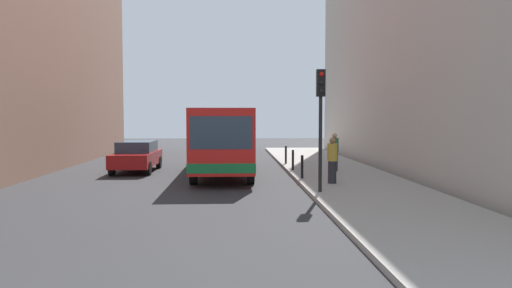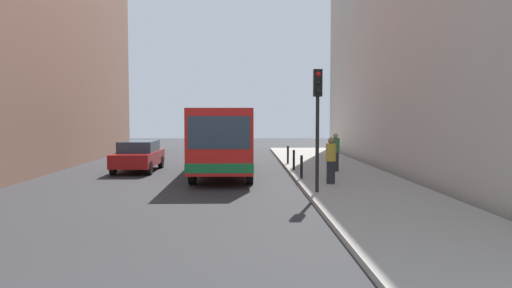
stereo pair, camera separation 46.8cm
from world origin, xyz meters
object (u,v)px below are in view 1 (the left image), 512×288
at_px(bus, 224,136).
at_px(pedestrian_near_signal, 332,160).
at_px(bollard_near, 302,167).
at_px(pedestrian_mid_sidewalk, 334,152).
at_px(bollard_far, 286,155).
at_px(traffic_light, 321,107).
at_px(car_beside_bus, 137,156).
at_px(bollard_mid, 293,160).

bearing_deg(bus, pedestrian_near_signal, 129.70).
xyz_separation_m(bollard_near, pedestrian_mid_sidewalk, (1.87, 2.58, 0.41)).
height_order(bollard_near, bollard_far, same).
bearing_deg(bollard_near, bollard_far, 90.00).
bearing_deg(bollard_near, pedestrian_near_signal, -59.22).
xyz_separation_m(traffic_light, bollard_near, (-0.10, 3.56, -2.38)).
bearing_deg(pedestrian_mid_sidewalk, pedestrian_near_signal, 148.17).
xyz_separation_m(bollard_near, bollard_far, (0.00, 6.12, 0.00)).
bearing_deg(pedestrian_mid_sidewalk, bollard_near, 125.12).
distance_m(bus, bollard_far, 4.35).
height_order(bollard_far, pedestrian_near_signal, pedestrian_near_signal).
bearing_deg(bollard_near, bus, 133.30).
bearing_deg(bollard_near, pedestrian_mid_sidewalk, 53.98).
bearing_deg(car_beside_bus, pedestrian_mid_sidewalk, 171.45).
bearing_deg(pedestrian_mid_sidewalk, bollard_far, 9.00).
bearing_deg(bollard_near, car_beside_bus, 151.58).
bearing_deg(pedestrian_near_signal, car_beside_bus, -11.37).
relative_size(traffic_light, pedestrian_near_signal, 2.34).
relative_size(bollard_mid, bollard_far, 1.00).
height_order(bus, car_beside_bus, bus).
bearing_deg(pedestrian_mid_sidewalk, bus, 61.28).
relative_size(car_beside_bus, bollard_mid, 4.65).
relative_size(car_beside_bus, pedestrian_mid_sidewalk, 2.49).
height_order(bus, pedestrian_near_signal, bus).
distance_m(bollard_mid, bollard_far, 3.06).
bearing_deg(pedestrian_near_signal, bollard_mid, -56.38).
relative_size(bollard_near, pedestrian_near_signal, 0.54).
bearing_deg(bollard_far, bus, -140.99).
bearing_deg(bollard_near, bollard_mid, 90.00).
distance_m(traffic_light, pedestrian_mid_sidewalk, 6.69).
xyz_separation_m(bollard_mid, pedestrian_near_signal, (0.92, -4.61, 0.40)).
relative_size(bollard_near, bollard_far, 1.00).
xyz_separation_m(bus, traffic_light, (3.37, -7.04, 1.28)).
bearing_deg(bollard_mid, car_beside_bus, 172.43).
bearing_deg(car_beside_bus, bollard_far, -164.18).
relative_size(bus, bollard_mid, 11.61).
bearing_deg(bollard_mid, pedestrian_near_signal, -78.68).
bearing_deg(bollard_near, traffic_light, -88.39).
xyz_separation_m(traffic_light, pedestrian_near_signal, (0.82, 2.01, -1.98)).
xyz_separation_m(car_beside_bus, bollard_far, (7.50, 2.07, -0.16)).
relative_size(pedestrian_near_signal, pedestrian_mid_sidewalk, 0.99).
distance_m(car_beside_bus, pedestrian_near_signal, 10.12).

